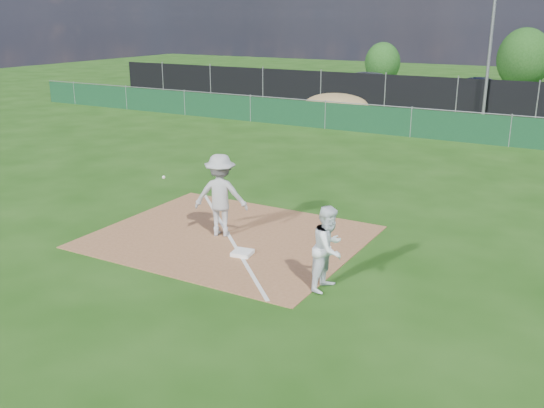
{
  "coord_description": "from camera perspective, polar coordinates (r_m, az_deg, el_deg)",
  "views": [
    {
      "loc": [
        7.49,
        -10.13,
        5.02
      ],
      "look_at": [
        1.16,
        1.0,
        1.0
      ],
      "focal_mm": 40.0,
      "sensor_mm": 36.0,
      "label": 1
    }
  ],
  "objects": [
    {
      "name": "car_mid",
      "position": [
        37.69,
        19.64,
        9.95
      ],
      "size": [
        4.77,
        2.97,
        1.48
      ],
      "primitive_type": "imported",
      "rotation": [
        0.0,
        0.0,
        1.91
      ],
      "color": "black",
      "rests_on": "parking_lot"
    },
    {
      "name": "runner",
      "position": [
        11.45,
        5.37,
        -4.15
      ],
      "size": [
        0.67,
        0.83,
        1.65
      ],
      "primitive_type": "imported",
      "rotation": [
        0.0,
        0.0,
        1.52
      ],
      "color": "white",
      "rests_on": "ground"
    },
    {
      "name": "car_left",
      "position": [
        40.1,
        9.48,
        11.17
      ],
      "size": [
        4.86,
        2.63,
        1.57
      ],
      "primitive_type": "imported",
      "rotation": [
        0.0,
        0.0,
        1.4
      ],
      "color": "#B4B8BD",
      "rests_on": "parking_lot"
    },
    {
      "name": "infield_dirt",
      "position": [
        14.32,
        -4.04,
        -3.09
      ],
      "size": [
        6.0,
        5.0,
        0.02
      ],
      "primitive_type": "cube",
      "color": "brown",
      "rests_on": "ground"
    },
    {
      "name": "dirt_mound",
      "position": [
        31.55,
        6.07,
        9.26
      ],
      "size": [
        3.38,
        2.6,
        1.17
      ],
      "primitive_type": "ellipsoid",
      "color": "olive",
      "rests_on": "ground"
    },
    {
      "name": "play_at_first",
      "position": [
        14.15,
        -4.85,
        0.83
      ],
      "size": [
        2.28,
        1.15,
        1.95
      ],
      "color": "#B9B9BC",
      "rests_on": "infield_dirt"
    },
    {
      "name": "green_fence",
      "position": [
        26.59,
        12.95,
        7.43
      ],
      "size": [
        44.0,
        0.05,
        1.2
      ],
      "primitive_type": "cube",
      "color": "#0F371D",
      "rests_on": "ground"
    },
    {
      "name": "black_fence",
      "position": [
        34.22,
        17.01,
        9.78
      ],
      "size": [
        46.0,
        0.04,
        1.8
      ],
      "primitive_type": "cube",
      "color": "black",
      "rests_on": "ground"
    },
    {
      "name": "tree_left",
      "position": [
        46.57,
        10.36,
        12.93
      ],
      "size": [
        2.59,
        2.59,
        3.07
      ],
      "color": "#382316",
      "rests_on": "ground"
    },
    {
      "name": "first_base",
      "position": [
        13.22,
        -2.8,
        -4.61
      ],
      "size": [
        0.47,
        0.47,
        0.09
      ],
      "primitive_type": "cube",
      "rotation": [
        0.0,
        0.0,
        0.16
      ],
      "color": "white",
      "rests_on": "infield_dirt"
    },
    {
      "name": "light_pole",
      "position": [
        33.39,
        19.95,
        14.69
      ],
      "size": [
        0.16,
        0.16,
        8.0
      ],
      "primitive_type": "cylinder",
      "color": "slate",
      "rests_on": "ground"
    },
    {
      "name": "tree_mid",
      "position": [
        45.43,
        22.62,
        12.54
      ],
      "size": [
        3.53,
        3.53,
        4.19
      ],
      "color": "#382316",
      "rests_on": "ground"
    },
    {
      "name": "parking_lot",
      "position": [
        39.18,
        18.59,
        9.2
      ],
      "size": [
        46.0,
        9.0,
        0.01
      ],
      "primitive_type": "cube",
      "color": "black",
      "rests_on": "ground"
    },
    {
      "name": "foul_line",
      "position": [
        14.32,
        -4.04,
        -3.04
      ],
      "size": [
        5.01,
        5.01,
        0.01
      ],
      "primitive_type": "cube",
      "rotation": [
        0.0,
        0.0,
        0.79
      ],
      "color": "white",
      "rests_on": "infield_dirt"
    },
    {
      "name": "ground",
      "position": [
        22.06,
        8.99,
        4.07
      ],
      "size": [
        90.0,
        90.0,
        0.0
      ],
      "primitive_type": "plane",
      "color": "#1B450E",
      "rests_on": "ground"
    }
  ]
}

